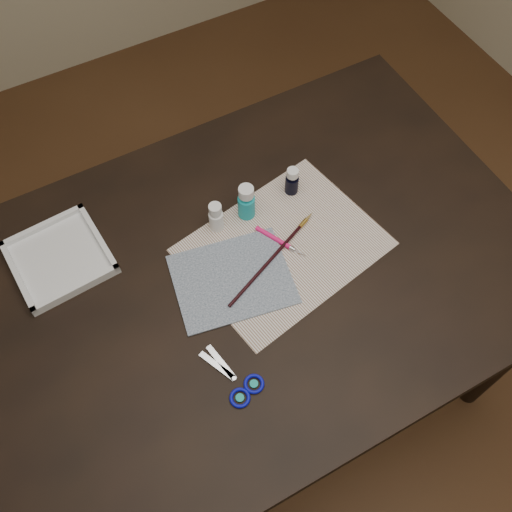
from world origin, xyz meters
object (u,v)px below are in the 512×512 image
scissors (227,376)px  palette_tray (59,257)px  paper (283,247)px  paint_bottle_white (216,217)px  paint_bottle_cyan (246,202)px  canvas (232,279)px  paint_bottle_navy (292,181)px

scissors → palette_tray: (-0.21, 0.42, 0.01)m
paper → paint_bottle_white: (-0.11, 0.12, 0.04)m
paint_bottle_cyan → scissors: paint_bottle_cyan is taller
paper → canvas: bearing=-171.8°
paper → canvas: size_ratio=1.67×
paint_bottle_cyan → palette_tray: size_ratio=0.48×
scissors → palette_tray: palette_tray is taller
paper → paint_bottle_white: 0.17m
canvas → palette_tray: palette_tray is taller
paper → scissors: 0.33m
canvas → paint_bottle_white: size_ratio=3.09×
paper → palette_tray: 0.51m
paint_bottle_white → paint_bottle_cyan: size_ratio=0.84×
scissors → paper: bearing=-74.2°
palette_tray → scissors: bearing=-63.9°
paint_bottle_navy → scissors: bearing=-135.7°
paper → palette_tray: bearing=155.5°
paint_bottle_navy → canvas: bearing=-147.9°
palette_tray → paint_bottle_white: bearing=-14.0°
scissors → paint_bottle_navy: bearing=-69.8°
paint_bottle_cyan → scissors: (-0.22, -0.33, -0.05)m
canvas → palette_tray: size_ratio=1.24×
paper → paint_bottle_cyan: 0.13m
paper → canvas: canvas is taller
paint_bottle_navy → scissors: paint_bottle_navy is taller
paint_bottle_navy → scissors: size_ratio=0.48×
paper → scissors: (-0.25, -0.21, 0.00)m
paint_bottle_white → paint_bottle_cyan: 0.08m
paint_bottle_cyan → palette_tray: (-0.43, 0.09, -0.04)m
paint_bottle_white → paint_bottle_cyan: (0.08, -0.00, 0.01)m
paint_bottle_navy → paint_bottle_cyan: bearing=-176.2°
paint_bottle_white → paint_bottle_navy: (0.21, 0.01, -0.00)m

